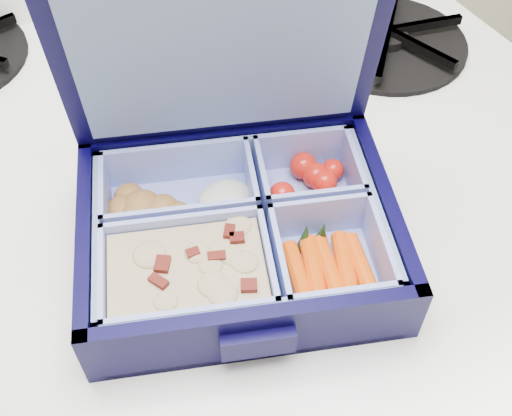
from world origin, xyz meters
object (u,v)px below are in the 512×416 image
fork (271,108)px  stove (240,370)px  burner_grate (388,35)px  bento_box (239,233)px

fork → stove: bearing=-126.1°
burner_grate → fork: size_ratio=0.92×
stove → bento_box: size_ratio=4.23×
stove → burner_grate: (0.21, 0.04, 0.51)m
stove → fork: 0.50m
stove → fork: fork is taller
bento_box → fork: bento_box is taller
bento_box → fork: (0.11, 0.14, -0.02)m
stove → burner_grate: burner_grate is taller
stove → fork: (0.05, 0.01, 0.50)m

